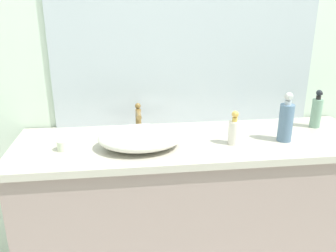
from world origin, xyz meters
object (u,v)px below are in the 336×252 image
soap_dispenser (316,111)px  candle_jar (63,145)px  lotion_bottle (234,131)px  sink_basin (140,138)px  perfume_bottle (286,121)px

soap_dispenser → candle_jar: (-1.22, -0.14, -0.06)m
lotion_bottle → candle_jar: 0.74m
sink_basin → lotion_bottle: lotion_bottle is taller
perfume_bottle → lotion_bottle: bearing=-177.8°
sink_basin → perfume_bottle: bearing=-0.5°
sink_basin → soap_dispenser: bearing=9.7°
soap_dispenser → perfume_bottle: (-0.24, -0.16, 0.01)m
soap_dispenser → lotion_bottle: 0.51m
lotion_bottle → perfume_bottle: (0.24, 0.01, 0.03)m
lotion_bottle → soap_dispenser: bearing=19.2°
soap_dispenser → candle_jar: soap_dispenser is taller
soap_dispenser → lotion_bottle: bearing=-160.8°
sink_basin → perfume_bottle: size_ratio=1.62×
sink_basin → lotion_bottle: 0.41m
sink_basin → candle_jar: bearing=178.4°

